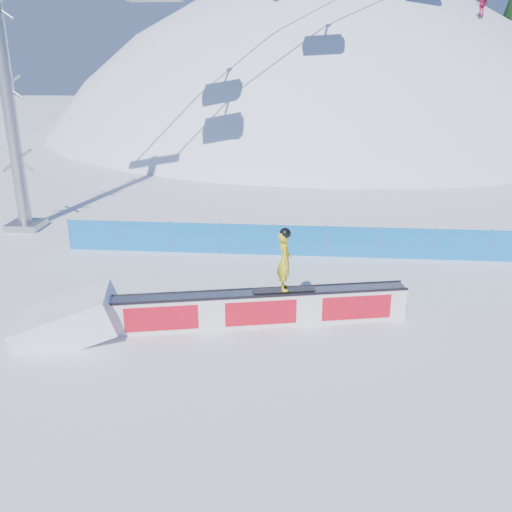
{
  "coord_description": "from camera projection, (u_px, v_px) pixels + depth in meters",
  "views": [
    {
      "loc": [
        -1.93,
        -15.99,
        7.44
      ],
      "look_at": [
        -3.34,
        0.57,
        1.37
      ],
      "focal_mm": 40.0,
      "sensor_mm": 36.0,
      "label": 1
    }
  ],
  "objects": [
    {
      "name": "ground",
      "position": [
        363.0,
        308.0,
        17.37
      ],
      "size": [
        160.0,
        160.0,
        0.0
      ],
      "primitive_type": "plane",
      "color": "white",
      "rests_on": "ground"
    },
    {
      "name": "snow_hill",
      "position": [
        318.0,
        294.0,
        62.85
      ],
      "size": [
        64.0,
        64.0,
        64.0
      ],
      "color": "white",
      "rests_on": "ground"
    },
    {
      "name": "snow_ramp",
      "position": [
        69.0,
        335.0,
        15.72
      ],
      "size": [
        3.15,
        2.33,
        1.77
      ],
      "primitive_type": null,
      "rotation": [
        0.0,
        -0.31,
        0.21
      ],
      "color": "white",
      "rests_on": "ground"
    },
    {
      "name": "rail_box",
      "position": [
        260.0,
        308.0,
        16.18
      ],
      "size": [
        8.42,
        2.37,
        1.02
      ],
      "rotation": [
        0.0,
        0.0,
        0.21
      ],
      "color": "white",
      "rests_on": "ground"
    },
    {
      "name": "snowboarder",
      "position": [
        285.0,
        260.0,
        15.77
      ],
      "size": [
        1.79,
        0.68,
        1.84
      ],
      "rotation": [
        0.0,
        0.0,
        1.71
      ],
      "color": "black",
      "rests_on": "rail_box"
    },
    {
      "name": "safety_fence",
      "position": [
        353.0,
        242.0,
        21.37
      ],
      "size": [
        22.05,
        0.05,
        1.3
      ],
      "color": "#0966BE",
      "rests_on": "ground"
    }
  ]
}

